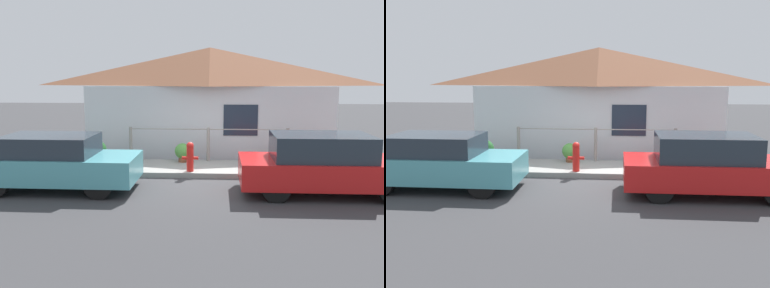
% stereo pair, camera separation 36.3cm
% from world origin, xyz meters
% --- Properties ---
extents(ground_plane, '(60.00, 60.00, 0.00)m').
position_xyz_m(ground_plane, '(0.00, 0.00, 0.00)').
color(ground_plane, '#38383A').
extents(sidewalk, '(24.00, 1.85, 0.15)m').
position_xyz_m(sidewalk, '(0.00, 0.93, 0.07)').
color(sidewalk, gray).
rests_on(sidewalk, ground_plane).
extents(house, '(8.59, 2.23, 3.69)m').
position_xyz_m(house, '(0.00, 3.57, 2.88)').
color(house, silver).
rests_on(house, ground_plane).
extents(fence, '(4.90, 0.10, 1.03)m').
position_xyz_m(fence, '(0.00, 1.70, 0.72)').
color(fence, gray).
rests_on(fence, sidewalk).
extents(car_left, '(3.90, 1.74, 1.35)m').
position_xyz_m(car_left, '(-3.63, -1.30, 0.69)').
color(car_left, teal).
rests_on(car_left, ground_plane).
extents(car_right, '(4.06, 1.72, 1.42)m').
position_xyz_m(car_right, '(2.80, -1.30, 0.71)').
color(car_right, red).
rests_on(car_right, ground_plane).
extents(fire_hydrant, '(0.46, 0.20, 0.81)m').
position_xyz_m(fire_hydrant, '(-0.46, 0.26, 0.57)').
color(fire_hydrant, red).
rests_on(fire_hydrant, sidewalk).
extents(potted_plant_near_hydrant, '(0.47, 0.47, 0.58)m').
position_xyz_m(potted_plant_near_hydrant, '(-0.77, 1.48, 0.47)').
color(potted_plant_near_hydrant, brown).
rests_on(potted_plant_near_hydrant, sidewalk).
extents(potted_plant_by_fence, '(0.57, 0.57, 0.72)m').
position_xyz_m(potted_plant_by_fence, '(-3.28, 1.02, 0.55)').
color(potted_plant_by_fence, '#9E5638').
rests_on(potted_plant_by_fence, sidewalk).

